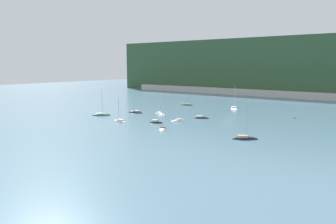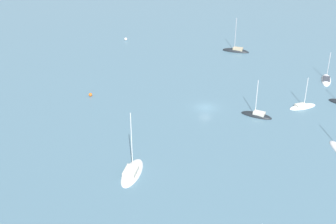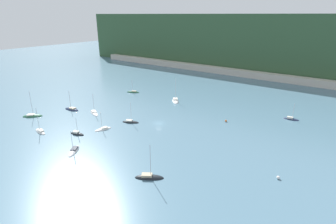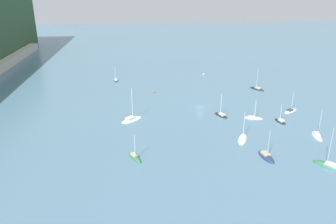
{
  "view_description": "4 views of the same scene",
  "coord_description": "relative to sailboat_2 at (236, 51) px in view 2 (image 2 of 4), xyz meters",
  "views": [
    {
      "loc": [
        60.8,
        -120.96,
        22.11
      ],
      "look_at": [
        -17.98,
        -17.59,
        3.23
      ],
      "focal_mm": 35.0,
      "sensor_mm": 36.0,
      "label": 1
    },
    {
      "loc": [
        -67.95,
        64.25,
        48.26
      ],
      "look_at": [
        -0.07,
        10.85,
        2.49
      ],
      "focal_mm": 50.0,
      "sensor_mm": 36.0,
      "label": 2
    },
    {
      "loc": [
        60.25,
        -76.02,
        41.02
      ],
      "look_at": [
        -1.69,
        8.7,
        1.81
      ],
      "focal_mm": 28.0,
      "sensor_mm": 36.0,
      "label": 3
    },
    {
      "loc": [
        -120.95,
        24.7,
        46.11
      ],
      "look_at": [
        -9.7,
        13.94,
        2.31
      ],
      "focal_mm": 35.0,
      "sensor_mm": 36.0,
      "label": 4
    }
  ],
  "objects": [
    {
      "name": "ground_plane",
      "position": [
        -21.14,
        31.07,
        -0.1
      ],
      "size": [
        600.0,
        600.0,
        0.0
      ],
      "primitive_type": "plane",
      "color": "slate"
    },
    {
      "name": "sailboat_2",
      "position": [
        0.0,
        0.0,
        0.0
      ],
      "size": [
        7.78,
        6.26,
        10.81
      ],
      "rotation": [
        0.0,
        0.0,
        0.59
      ],
      "color": "black",
      "rests_on": "ground_plane"
    },
    {
      "name": "sailboat_6",
      "position": [
        -34.39,
        13.77,
        -0.03
      ],
      "size": [
        4.11,
        7.01,
        7.74
      ],
      "rotation": [
        0.0,
        0.0,
        4.4
      ],
      "color": "white",
      "rests_on": "ground_plane"
    },
    {
      "name": "sailboat_7",
      "position": [
        -31.82,
        58.37,
        0.02
      ],
      "size": [
        7.97,
        8.85,
        12.73
      ],
      "rotation": [
        0.0,
        0.0,
        5.39
      ],
      "color": "white",
      "rests_on": "ground_plane"
    },
    {
      "name": "sailboat_9",
      "position": [
        -28.84,
        -3.0,
        -0.03
      ],
      "size": [
        6.34,
        7.69,
        8.04
      ],
      "rotation": [
        0.0,
        0.0,
        5.32
      ],
      "color": "silver",
      "rests_on": "ground_plane"
    },
    {
      "name": "sailboat_10",
      "position": [
        -30.83,
        24.98,
        -0.0
      ],
      "size": [
        7.13,
        4.87,
        9.1
      ],
      "rotation": [
        0.0,
        0.0,
        0.44
      ],
      "color": "black",
      "rests_on": "ground_plane"
    },
    {
      "name": "mooring_buoy_0",
      "position": [
        27.97,
        19.92,
        0.33
      ],
      "size": [
        0.87,
        0.87,
        0.87
      ],
      "color": "white",
      "rests_on": "ground_plane"
    },
    {
      "name": "mooring_buoy_1",
      "position": [
        0.04,
        48.45,
        0.3
      ],
      "size": [
        0.82,
        0.82,
        0.82
      ],
      "color": "orange",
      "rests_on": "ground_plane"
    }
  ]
}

